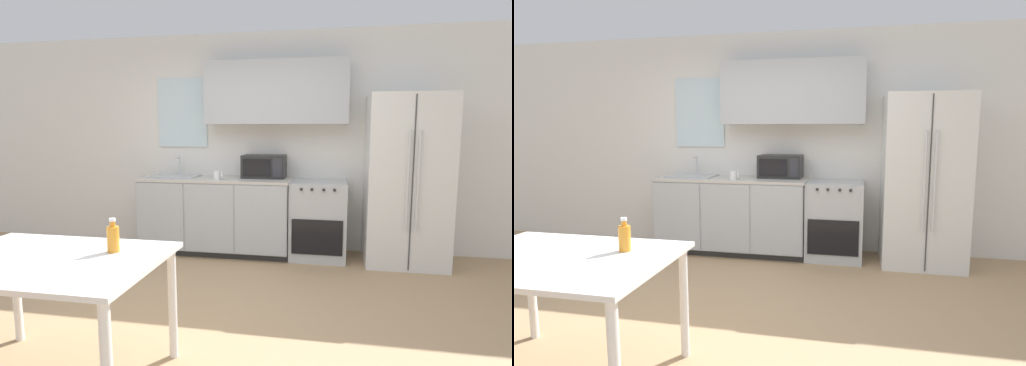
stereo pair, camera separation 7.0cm
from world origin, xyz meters
TOP-DOWN VIEW (x-y plane):
  - ground_plane at (0.00, 0.00)m, footprint 12.00×12.00m
  - wall_back at (0.05, 2.22)m, footprint 12.00×0.38m
  - kitchen_counter at (-0.38, 1.89)m, footprint 1.83×0.68m
  - oven_range at (0.85, 1.91)m, footprint 0.64×0.64m
  - refrigerator at (1.82, 1.87)m, footprint 0.87×0.74m
  - kitchen_sink at (-0.92, 1.90)m, footprint 0.58×0.43m
  - microwave at (0.19, 2.01)m, footprint 0.52×0.36m
  - coffee_mug at (-0.31, 1.69)m, footprint 0.11×0.08m
  - dining_table at (-0.60, -0.82)m, footprint 1.29×0.90m
  - drink_bottle at (-0.29, -0.64)m, footprint 0.07×0.07m

SIDE VIEW (x-z plane):
  - ground_plane at x=0.00m, z-range 0.00..0.00m
  - oven_range at x=0.85m, z-range 0.00..0.90m
  - kitchen_counter at x=-0.38m, z-range 0.00..0.93m
  - dining_table at x=-0.60m, z-range 0.29..1.06m
  - drink_bottle at x=-0.29m, z-range 0.75..0.96m
  - kitchen_sink at x=-0.92m, z-range 0.82..1.06m
  - refrigerator at x=1.82m, z-range 0.00..1.89m
  - coffee_mug at x=-0.31m, z-range 0.93..1.03m
  - microwave at x=0.19m, z-range 0.93..1.20m
  - wall_back at x=0.05m, z-range 0.11..2.81m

